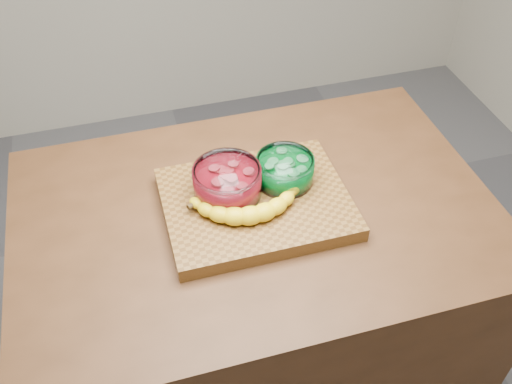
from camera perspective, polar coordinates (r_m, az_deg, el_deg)
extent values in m
cube|color=#462915|center=(1.77, 0.00, -11.99)|extent=(1.20, 0.80, 0.90)
cube|color=brown|center=(1.41, 0.00, -1.17)|extent=(0.45, 0.35, 0.04)
cylinder|color=white|center=(1.38, -2.89, 1.03)|extent=(0.17, 0.17, 0.08)
cylinder|color=#B01120|center=(1.39, -2.87, 0.67)|extent=(0.15, 0.15, 0.04)
cylinder|color=#E04653|center=(1.37, -2.92, 1.63)|extent=(0.14, 0.14, 0.02)
cylinder|color=white|center=(1.42, 2.90, 2.23)|extent=(0.15, 0.15, 0.07)
cylinder|color=#007B25|center=(1.43, 2.89, 1.94)|extent=(0.12, 0.12, 0.04)
cylinder|color=#5ABF6E|center=(1.41, 2.93, 2.80)|extent=(0.12, 0.12, 0.02)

